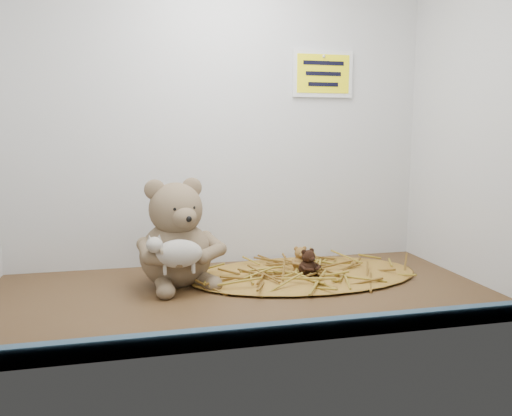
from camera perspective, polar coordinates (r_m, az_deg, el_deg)
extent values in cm
cube|color=#442717|center=(120.64, -1.48, -9.73)|extent=(120.00, 60.00, 0.40)
cube|color=silver|center=(144.28, -3.99, 11.37)|extent=(120.00, 0.40, 90.00)
cube|color=silver|center=(139.70, 23.80, 10.77)|extent=(0.40, 60.00, 90.00)
cube|color=#365367|center=(93.72, 2.15, -14.06)|extent=(119.28, 2.20, 3.60)
ellipsoid|color=olive|center=(134.93, 5.48, -7.51)|extent=(62.03, 36.02, 1.20)
cube|color=yellow|center=(152.18, 7.63, 14.95)|extent=(16.00, 1.20, 11.00)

